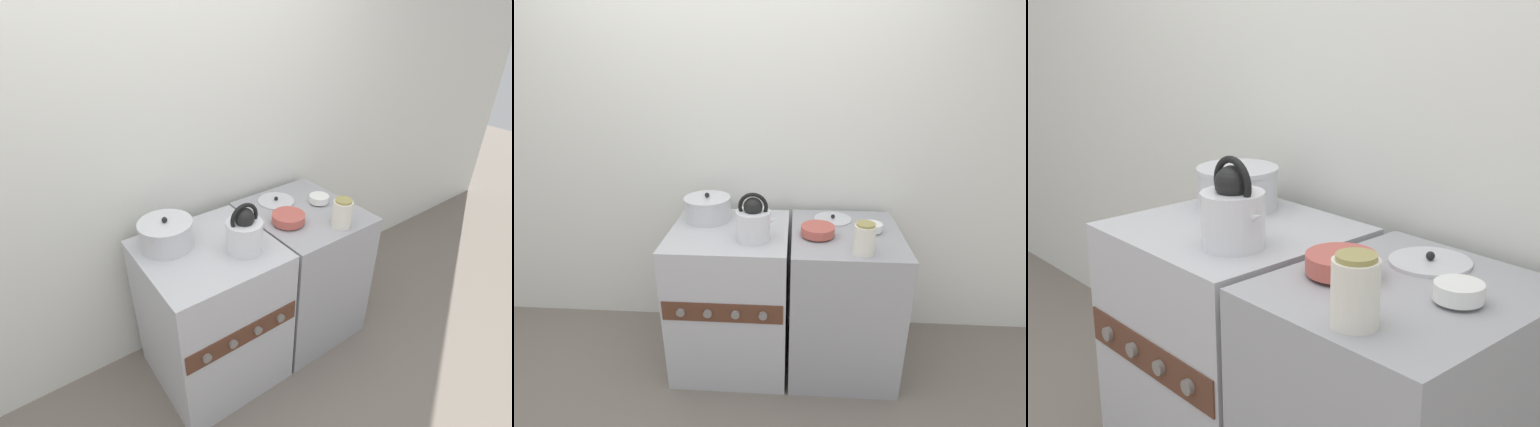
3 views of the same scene
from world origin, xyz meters
TOP-DOWN VIEW (x-y plane):
  - ground_plane at (0.00, 0.00)m, footprint 12.00×12.00m
  - wall_back at (0.00, 0.74)m, footprint 7.00×0.06m
  - stove at (0.00, 0.32)m, footprint 0.66×0.66m
  - counter at (0.65, 0.33)m, footprint 0.60×0.67m
  - kettle at (0.15, 0.20)m, footprint 0.22×0.18m
  - cooking_pot at (-0.15, 0.46)m, footprint 0.27×0.27m
  - enamel_bowl at (0.49, 0.28)m, footprint 0.18×0.18m
  - small_ceramic_bowl at (0.79, 0.35)m, footprint 0.12×0.12m
  - storage_jar at (0.70, 0.09)m, footprint 0.11×0.11m
  - loose_pot_lid at (0.59, 0.51)m, footprint 0.22×0.22m

SIDE VIEW (x-z plane):
  - ground_plane at x=0.00m, z-range 0.00..0.00m
  - counter at x=0.65m, z-range 0.00..0.86m
  - stove at x=0.00m, z-range 0.00..0.86m
  - loose_pot_lid at x=0.59m, z-range 0.85..0.88m
  - small_ceramic_bowl at x=0.79m, z-range 0.86..0.91m
  - enamel_bowl at x=0.49m, z-range 0.86..0.92m
  - cooking_pot at x=-0.15m, z-range 0.85..1.02m
  - storage_jar at x=0.70m, z-range 0.86..1.02m
  - kettle at x=0.15m, z-range 0.84..1.09m
  - wall_back at x=0.00m, z-range 0.00..2.50m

